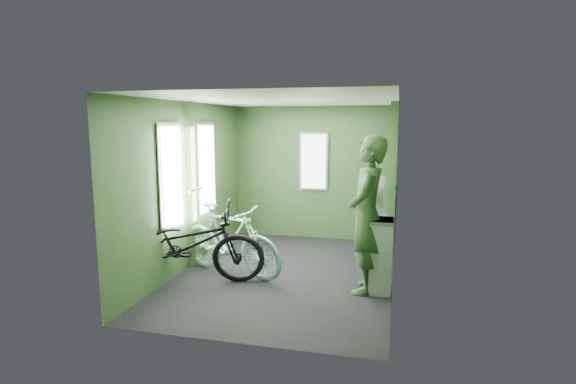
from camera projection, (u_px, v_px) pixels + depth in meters
The scene contains 6 objects.
room at pixel (284, 167), 5.90m from camera, with size 4.00×4.02×2.31m.
bicycle_black at pixel (188, 283), 5.70m from camera, with size 0.68×1.95×1.03m, color black.
bicycle_mint at pixel (230, 275), 5.99m from camera, with size 0.47×1.65×0.99m, color #8AC4A3.
passenger at pixel (367, 215), 5.30m from camera, with size 0.51×0.74×1.88m.
waste_box at pixel (381, 256), 5.35m from camera, with size 0.26×0.37×0.89m, color gray.
bench_seat at pixel (378, 231), 7.15m from camera, with size 0.60×1.01×1.04m.
Camera 1 is at (1.41, -5.66, 2.02)m, focal length 28.00 mm.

